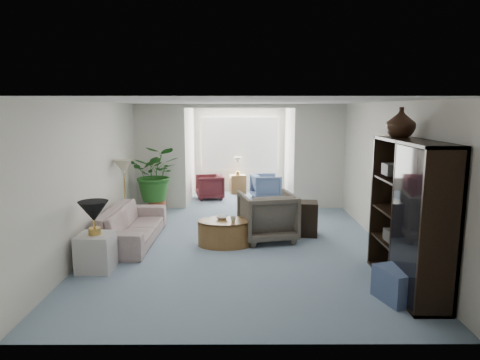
{
  "coord_description": "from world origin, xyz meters",
  "views": [
    {
      "loc": [
        -0.02,
        -6.97,
        2.38
      ],
      "look_at": [
        0.0,
        0.6,
        1.1
      ],
      "focal_mm": 31.51,
      "sensor_mm": 36.0,
      "label": 1
    }
  ],
  "objects_px": {
    "ottoman": "(401,284)",
    "entertainment_cabinet": "(409,216)",
    "coffee_cup": "(233,219)",
    "sunroom_table": "(238,184)",
    "table_lamp": "(94,211)",
    "sofa": "(132,225)",
    "side_table_dark": "(303,218)",
    "floor_lamp": "(124,167)",
    "coffee_bowl": "(222,217)",
    "sunroom_chair_maroon": "(210,187)",
    "coffee_table": "(225,233)",
    "framed_picture": "(390,151)",
    "end_table": "(96,252)",
    "plant_pot": "(157,207)",
    "sunroom_chair_blue": "(266,187)",
    "wingback_chair": "(267,216)",
    "cabinet_urn": "(401,122)"
  },
  "relations": [
    {
      "from": "ottoman",
      "to": "entertainment_cabinet",
      "type": "bearing_deg",
      "value": 61.68
    },
    {
      "from": "coffee_cup",
      "to": "sunroom_table",
      "type": "height_order",
      "value": "coffee_cup"
    },
    {
      "from": "table_lamp",
      "to": "coffee_cup",
      "type": "distance_m",
      "value": 2.32
    },
    {
      "from": "sofa",
      "to": "side_table_dark",
      "type": "height_order",
      "value": "side_table_dark"
    },
    {
      "from": "floor_lamp",
      "to": "ottoman",
      "type": "xyz_separation_m",
      "value": [
        4.32,
        -3.26,
        -1.04
      ]
    },
    {
      "from": "sofa",
      "to": "floor_lamp",
      "type": "relative_size",
      "value": 6.01
    },
    {
      "from": "coffee_bowl",
      "to": "sunroom_table",
      "type": "relative_size",
      "value": 0.42
    },
    {
      "from": "sunroom_chair_maroon",
      "to": "sunroom_table",
      "type": "relative_size",
      "value": 1.34
    },
    {
      "from": "coffee_table",
      "to": "coffee_cup",
      "type": "xyz_separation_m",
      "value": [
        0.15,
        -0.1,
        0.27
      ]
    },
    {
      "from": "ottoman",
      "to": "sunroom_chair_maroon",
      "type": "height_order",
      "value": "sunroom_chair_maroon"
    },
    {
      "from": "sunroom_table",
      "to": "entertainment_cabinet",
      "type": "bearing_deg",
      "value": -70.43
    },
    {
      "from": "table_lamp",
      "to": "framed_picture",
      "type": "bearing_deg",
      "value": 10.67
    },
    {
      "from": "end_table",
      "to": "table_lamp",
      "type": "bearing_deg",
      "value": -90.0
    },
    {
      "from": "plant_pot",
      "to": "sunroom_chair_blue",
      "type": "relative_size",
      "value": 0.55
    },
    {
      "from": "coffee_cup",
      "to": "table_lamp",
      "type": "bearing_deg",
      "value": -152.45
    },
    {
      "from": "coffee_bowl",
      "to": "floor_lamp",
      "type": "bearing_deg",
      "value": 153.45
    },
    {
      "from": "wingback_chair",
      "to": "cabinet_urn",
      "type": "xyz_separation_m",
      "value": [
        1.73,
        -1.59,
        1.75
      ]
    },
    {
      "from": "coffee_table",
      "to": "sunroom_chair_blue",
      "type": "relative_size",
      "value": 1.31
    },
    {
      "from": "wingback_chair",
      "to": "entertainment_cabinet",
      "type": "bearing_deg",
      "value": 117.38
    },
    {
      "from": "sofa",
      "to": "ottoman",
      "type": "bearing_deg",
      "value": -119.89
    },
    {
      "from": "coffee_bowl",
      "to": "sunroom_chair_maroon",
      "type": "relative_size",
      "value": 0.31
    },
    {
      "from": "cabinet_urn",
      "to": "sunroom_chair_blue",
      "type": "relative_size",
      "value": 0.57
    },
    {
      "from": "coffee_bowl",
      "to": "entertainment_cabinet",
      "type": "xyz_separation_m",
      "value": [
        2.55,
        -1.88,
        0.52
      ]
    },
    {
      "from": "table_lamp",
      "to": "coffee_cup",
      "type": "xyz_separation_m",
      "value": [
        2.03,
        1.06,
        -0.4
      ]
    },
    {
      "from": "ottoman",
      "to": "floor_lamp",
      "type": "bearing_deg",
      "value": 143.02
    },
    {
      "from": "floor_lamp",
      "to": "sunroom_table",
      "type": "height_order",
      "value": "floor_lamp"
    },
    {
      "from": "floor_lamp",
      "to": "wingback_chair",
      "type": "distance_m",
      "value": 3.02
    },
    {
      "from": "floor_lamp",
      "to": "coffee_bowl",
      "type": "xyz_separation_m",
      "value": [
        1.98,
        -0.99,
        -0.77
      ]
    },
    {
      "from": "table_lamp",
      "to": "ottoman",
      "type": "distance_m",
      "value": 4.35
    },
    {
      "from": "sofa",
      "to": "sunroom_chair_blue",
      "type": "xyz_separation_m",
      "value": [
        2.65,
        3.7,
        0.02
      ]
    },
    {
      "from": "coffee_bowl",
      "to": "plant_pot",
      "type": "xyz_separation_m",
      "value": [
        -1.57,
        2.12,
        -0.32
      ]
    },
    {
      "from": "ottoman",
      "to": "sunroom_table",
      "type": "relative_size",
      "value": 0.98
    },
    {
      "from": "floor_lamp",
      "to": "entertainment_cabinet",
      "type": "distance_m",
      "value": 5.37
    },
    {
      "from": "sofa",
      "to": "floor_lamp",
      "type": "bearing_deg",
      "value": 22.24
    },
    {
      "from": "coffee_cup",
      "to": "sunroom_chair_maroon",
      "type": "distance_m",
      "value": 4.05
    },
    {
      "from": "end_table",
      "to": "cabinet_urn",
      "type": "height_order",
      "value": "cabinet_urn"
    },
    {
      "from": "coffee_cup",
      "to": "sunroom_chair_maroon",
      "type": "xyz_separation_m",
      "value": [
        -0.68,
        3.99,
        -0.18
      ]
    },
    {
      "from": "coffee_cup",
      "to": "framed_picture",
      "type": "bearing_deg",
      "value": -4.22
    },
    {
      "from": "entertainment_cabinet",
      "to": "plant_pot",
      "type": "distance_m",
      "value": 5.8
    },
    {
      "from": "coffee_bowl",
      "to": "ottoman",
      "type": "distance_m",
      "value": 3.27
    },
    {
      "from": "coffee_table",
      "to": "side_table_dark",
      "type": "height_order",
      "value": "side_table_dark"
    },
    {
      "from": "sunroom_table",
      "to": "floor_lamp",
      "type": "bearing_deg",
      "value": -122.37
    },
    {
      "from": "coffee_bowl",
      "to": "cabinet_urn",
      "type": "relative_size",
      "value": 0.53
    },
    {
      "from": "framed_picture",
      "to": "ottoman",
      "type": "distance_m",
      "value": 2.44
    },
    {
      "from": "framed_picture",
      "to": "table_lamp",
      "type": "height_order",
      "value": "framed_picture"
    },
    {
      "from": "coffee_cup",
      "to": "side_table_dark",
      "type": "relative_size",
      "value": 0.16
    },
    {
      "from": "floor_lamp",
      "to": "coffee_cup",
      "type": "height_order",
      "value": "floor_lamp"
    },
    {
      "from": "coffee_table",
      "to": "entertainment_cabinet",
      "type": "relative_size",
      "value": 0.48
    },
    {
      "from": "coffee_table",
      "to": "ottoman",
      "type": "height_order",
      "value": "coffee_table"
    },
    {
      "from": "coffee_bowl",
      "to": "sunroom_chair_blue",
      "type": "bearing_deg",
      "value": 74.95
    }
  ]
}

